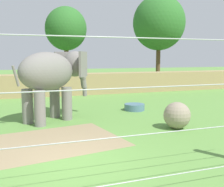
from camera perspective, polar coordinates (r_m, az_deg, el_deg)
name	(u,v)px	position (r m, az deg, el deg)	size (l,w,h in m)	color
ground_plane	(70,163)	(7.88, -8.70, -14.03)	(120.00, 120.00, 0.00)	#609342
dirt_patch	(43,143)	(9.79, -14.04, -9.82)	(5.22, 3.51, 0.01)	#937F5B
embankment_wall	(34,85)	(21.29, -15.85, 1.63)	(36.00, 1.80, 1.61)	tan
elephant	(53,75)	(12.78, -12.15, 3.85)	(3.83, 3.17, 3.17)	gray
enrichment_ball	(177,115)	(11.51, 13.27, -4.41)	(1.09, 1.09, 1.09)	gray
cable_fence	(104,106)	(4.43, -1.74, -2.68)	(11.97, 0.25, 4.17)	brown
water_tub	(134,107)	(15.12, 4.65, -2.79)	(1.10, 1.10, 0.35)	slate
tree_far_left	(66,29)	(28.03, -9.49, 12.99)	(4.04, 4.04, 7.76)	brown
tree_left_of_centre	(159,23)	(29.34, 9.66, 14.15)	(5.28, 5.28, 9.11)	brown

